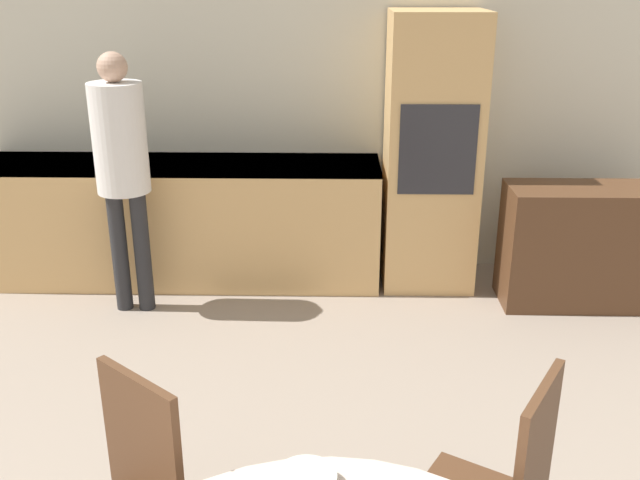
{
  "coord_description": "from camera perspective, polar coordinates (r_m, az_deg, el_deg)",
  "views": [
    {
      "loc": [
        0.08,
        0.24,
        2.16
      ],
      "look_at": [
        0.02,
        3.07,
        1.09
      ],
      "focal_mm": 40.0,
      "sensor_mm": 36.0,
      "label": 1
    }
  ],
  "objects": [
    {
      "name": "kitchen_counter",
      "position": [
        5.27,
        -10.93,
        1.57
      ],
      "size": [
        2.84,
        0.6,
        0.89
      ],
      "color": "tan",
      "rests_on": "ground_plane"
    },
    {
      "name": "sideboard",
      "position": [
        5.16,
        20.99,
        -0.46
      ],
      "size": [
        1.2,
        0.45,
        0.82
      ],
      "color": "#51331E",
      "rests_on": "ground_plane"
    },
    {
      "name": "wall_back",
      "position": [
        5.28,
        0.27,
        11.43
      ],
      "size": [
        6.57,
        0.05,
        2.6
      ],
      "color": "beige",
      "rests_on": "ground_plane"
    },
    {
      "name": "person_standing",
      "position": [
        4.69,
        -15.61,
        6.47
      ],
      "size": [
        0.34,
        0.34,
        1.7
      ],
      "color": "#262628",
      "rests_on": "ground_plane"
    },
    {
      "name": "oven_unit",
      "position": [
        5.06,
        8.9,
        6.84
      ],
      "size": [
        0.63,
        0.59,
        1.92
      ],
      "color": "tan",
      "rests_on": "ground_plane"
    }
  ]
}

